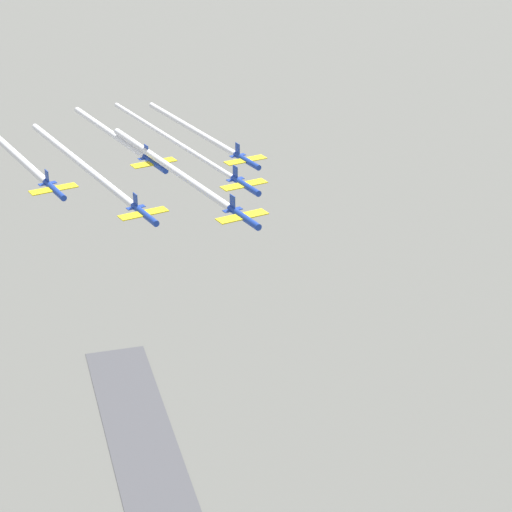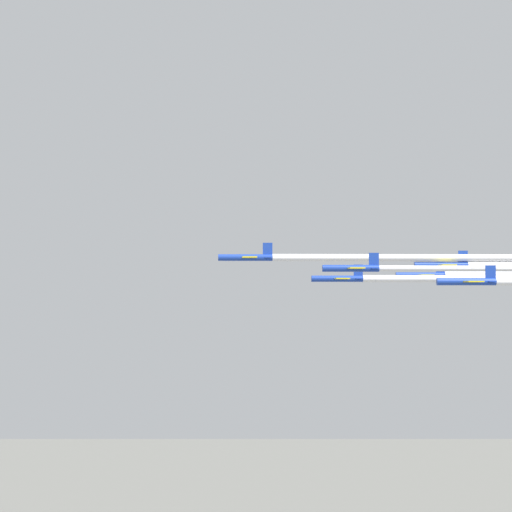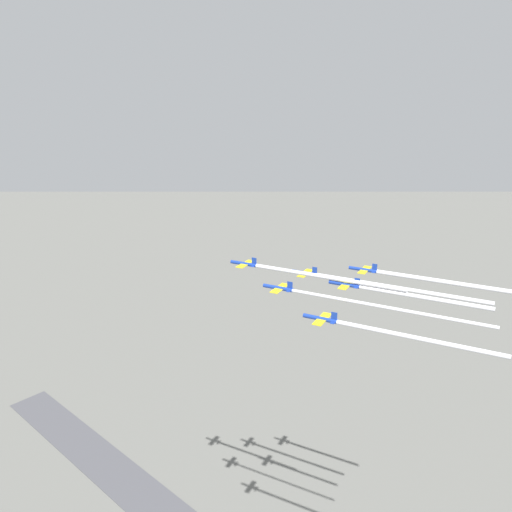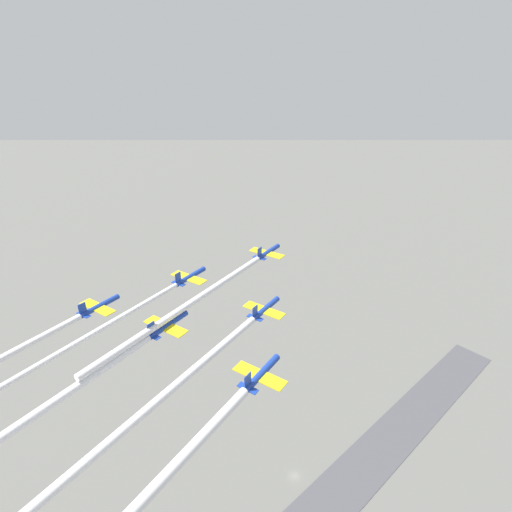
{
  "view_description": "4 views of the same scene",
  "coord_description": "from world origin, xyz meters",
  "px_view_note": "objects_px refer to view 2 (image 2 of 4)",
  "views": [
    {
      "loc": [
        -108.35,
        17.78,
        182.73
      ],
      "look_at": [
        23.77,
        26.78,
        120.86
      ],
      "focal_mm": 70.0,
      "sensor_mm": 36.0,
      "label": 1
    },
    {
      "loc": [
        128.54,
        -132.61,
        119.68
      ],
      "look_at": [
        29.34,
        28.57,
        125.66
      ],
      "focal_mm": 85.0,
      "sensor_mm": 36.0,
      "label": 2
    },
    {
      "loc": [
        153.18,
        -34.87,
        171.38
      ],
      "look_at": [
        21.84,
        35.86,
        125.34
      ],
      "focal_mm": 35.0,
      "sensor_mm": 36.0,
      "label": 3
    },
    {
      "loc": [
        60.35,
        102.09,
        162.34
      ],
      "look_at": [
        30.19,
        28.87,
        125.06
      ],
      "focal_mm": 28.0,
      "sensor_mm": 36.0,
      "label": 4
    }
  ],
  "objects_px": {
    "jet_1": "(353,268)",
    "jet_2": "(339,278)",
    "jet_5": "(422,275)",
    "jet_0": "(247,257)",
    "jet_4": "(443,265)",
    "jet_3": "(469,281)"
  },
  "relations": [
    {
      "from": "jet_5",
      "to": "jet_3",
      "type": "bearing_deg",
      "value": 180.0
    },
    {
      "from": "jet_1",
      "to": "jet_0",
      "type": "bearing_deg",
      "value": 59.53
    },
    {
      "from": "jet_2",
      "to": "jet_5",
      "type": "height_order",
      "value": "jet_5"
    },
    {
      "from": "jet_1",
      "to": "jet_2",
      "type": "relative_size",
      "value": 1.0
    },
    {
      "from": "jet_2",
      "to": "jet_4",
      "type": "bearing_deg",
      "value": -120.47
    },
    {
      "from": "jet_3",
      "to": "jet_5",
      "type": "xyz_separation_m",
      "value": [
        -20.55,
        30.28,
        1.49
      ]
    },
    {
      "from": "jet_2",
      "to": "jet_5",
      "type": "bearing_deg",
      "value": -59.53
    },
    {
      "from": "jet_1",
      "to": "jet_2",
      "type": "distance_m",
      "value": 18.35
    },
    {
      "from": "jet_4",
      "to": "jet_5",
      "type": "height_order",
      "value": "jet_4"
    },
    {
      "from": "jet_3",
      "to": "jet_1",
      "type": "bearing_deg",
      "value": 59.53
    },
    {
      "from": "jet_2",
      "to": "jet_4",
      "type": "relative_size",
      "value": 1.0
    },
    {
      "from": "jet_2",
      "to": "jet_3",
      "type": "height_order",
      "value": "jet_2"
    },
    {
      "from": "jet_0",
      "to": "jet_3",
      "type": "relative_size",
      "value": 1.0
    },
    {
      "from": "jet_1",
      "to": "jet_5",
      "type": "relative_size",
      "value": 1.0
    },
    {
      "from": "jet_2",
      "to": "jet_0",
      "type": "bearing_deg",
      "value": 120.47
    },
    {
      "from": "jet_0",
      "to": "jet_2",
      "type": "xyz_separation_m",
      "value": [
        7.73,
        16.31,
        -3.21
      ]
    },
    {
      "from": "jet_4",
      "to": "jet_2",
      "type": "bearing_deg",
      "value": 59.53
    },
    {
      "from": "jet_0",
      "to": "jet_5",
      "type": "relative_size",
      "value": 1.0
    },
    {
      "from": "jet_2",
      "to": "jet_3",
      "type": "distance_m",
      "value": 31.56
    },
    {
      "from": "jet_1",
      "to": "jet_5",
      "type": "xyz_separation_m",
      "value": [
        -2.55,
        31.45,
        -0.61
      ]
    },
    {
      "from": "jet_3",
      "to": "jet_5",
      "type": "relative_size",
      "value": 1.0
    },
    {
      "from": "jet_0",
      "to": "jet_5",
      "type": "bearing_deg",
      "value": -59.53
    }
  ]
}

